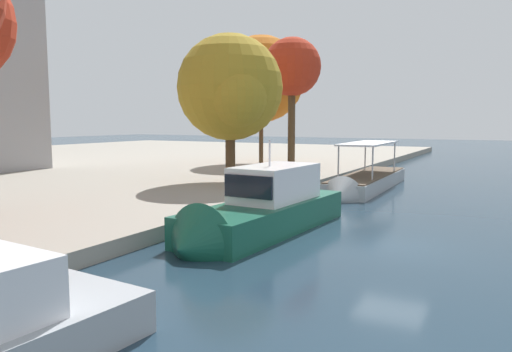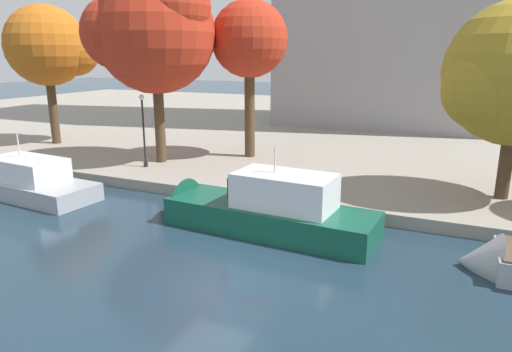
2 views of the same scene
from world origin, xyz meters
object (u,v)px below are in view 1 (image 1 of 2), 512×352
at_px(motor_yacht_1, 260,214).
at_px(tree_3, 260,79).
at_px(mooring_bollard_0, 308,175).
at_px(tour_boat_2, 364,185).
at_px(tree_4, 229,90).
at_px(tree_0, 292,69).

distance_m(motor_yacht_1, tree_3, 27.72).
bearing_deg(mooring_bollard_0, tree_3, 40.32).
relative_size(tour_boat_2, tree_3, 1.12).
distance_m(tree_3, tree_4, 14.77).
bearing_deg(tour_boat_2, motor_yacht_1, -2.27).
relative_size(mooring_bollard_0, tree_3, 0.07).
bearing_deg(tour_boat_2, mooring_bollard_0, -58.45).
relative_size(tree_0, tree_3, 0.89).
height_order(mooring_bollard_0, tree_0, tree_0).
distance_m(tour_boat_2, tree_3, 17.53).
xyz_separation_m(tour_boat_2, mooring_bollard_0, (-2.05, 3.16, 0.70)).
xyz_separation_m(tree_3, tree_4, (-13.76, -5.03, -1.91)).
bearing_deg(motor_yacht_1, mooring_bollard_0, -163.38).
bearing_deg(tree_4, tree_3, 20.08).
height_order(tour_boat_2, tree_3, tree_3).
xyz_separation_m(tour_boat_2, tree_3, (9.10, 12.62, 8.07)).
distance_m(mooring_bollard_0, tree_3, 16.37).
bearing_deg(tree_0, motor_yacht_1, -159.52).
height_order(tour_boat_2, tree_4, tree_4).
distance_m(tour_boat_2, tree_0, 11.65).
bearing_deg(tour_boat_2, tree_4, -59.86).
height_order(tree_0, tree_3, tree_3).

